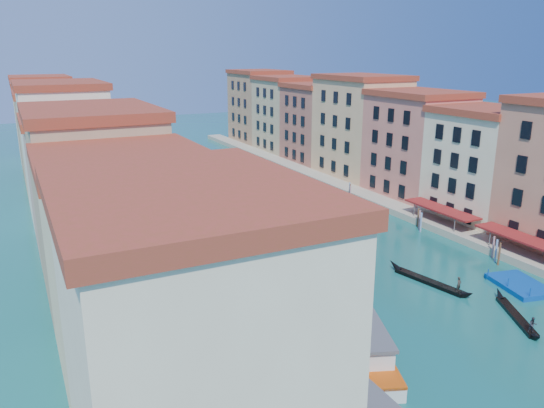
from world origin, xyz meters
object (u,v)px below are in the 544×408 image
(vaporetto_far, at_px, (184,182))
(gondola_fore, at_px, (429,280))
(vaporetto_near, at_px, (342,317))
(gondola_right, at_px, (517,316))
(blue_dock, at_px, (520,285))
(vaporetto_stop, at_px, (309,389))

(vaporetto_far, relative_size, gondola_fore, 1.66)
(gondola_fore, bearing_deg, vaporetto_near, -174.73)
(gondola_right, bearing_deg, blue_dock, 65.12)
(gondola_fore, xyz_separation_m, blue_dock, (8.41, -5.30, -0.11))
(vaporetto_stop, bearing_deg, gondola_right, 5.33)
(vaporetto_stop, height_order, blue_dock, vaporetto_stop)
(vaporetto_near, height_order, blue_dock, vaporetto_near)
(vaporetto_near, bearing_deg, vaporetto_stop, -114.83)
(vaporetto_far, xyz_separation_m, blue_dock, (20.38, -59.55, -0.98))
(gondola_right, xyz_separation_m, blue_dock, (6.49, 5.00, -0.12))
(vaporetto_near, distance_m, gondola_right, 17.70)
(gondola_right, bearing_deg, gondola_fore, 128.08)
(vaporetto_near, bearing_deg, vaporetto_far, 108.23)
(vaporetto_stop, xyz_separation_m, blue_dock, (31.50, 7.33, -1.16))
(gondola_right, relative_size, blue_dock, 1.28)
(vaporetto_near, xyz_separation_m, gondola_fore, (14.80, 4.56, -1.08))
(vaporetto_stop, bearing_deg, vaporetto_near, 44.20)
(vaporetto_near, height_order, gondola_fore, vaporetto_near)
(vaporetto_near, bearing_deg, gondola_fore, 38.12)
(vaporetto_stop, height_order, vaporetto_near, vaporetto_stop)
(vaporetto_near, height_order, gondola_right, vaporetto_near)
(gondola_fore, bearing_deg, vaporetto_stop, -163.20)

